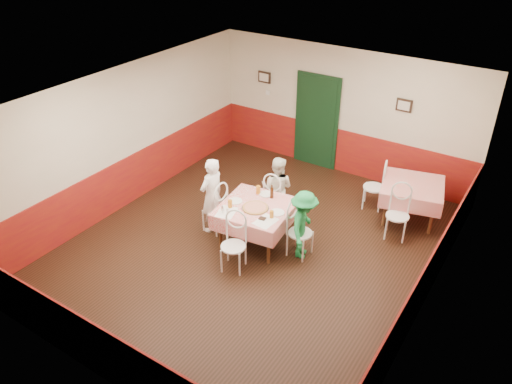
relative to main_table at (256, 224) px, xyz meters
The scene contains 39 objects.
floor 0.40m from the main_table, 62.45° to the right, with size 7.00×7.00×0.00m, color black.
ceiling 2.43m from the main_table, 62.45° to the right, with size 7.00×7.00×0.00m, color white.
back_wall 3.53m from the main_table, 88.89° to the left, with size 6.00×0.10×2.80m, color beige.
front_wall 3.77m from the main_table, 88.97° to the right, with size 6.00×0.10×2.80m, color beige.
left_wall 3.11m from the main_table, behind, with size 0.10×7.00×2.80m, color beige.
right_wall 3.23m from the main_table, ahead, with size 0.10×7.00×2.80m, color beige.
wainscot_back 3.36m from the main_table, 88.88° to the left, with size 6.00×0.03×1.00m, color maroon.
wainscot_front 3.61m from the main_table, 88.96° to the right, with size 6.00×0.03×1.00m, color maroon.
wainscot_left 2.92m from the main_table, behind, with size 0.03×7.00×1.00m, color maroon.
wainscot_right 3.06m from the main_table, ahead, with size 0.03×7.00×1.00m, color maroon.
door 3.43m from the main_table, 99.13° to the left, with size 0.96×0.06×2.10m, color black.
picture_left 4.12m from the main_table, 120.20° to the left, with size 0.32×0.03×0.26m, color black.
picture_right 3.88m from the main_table, 67.67° to the left, with size 0.32×0.03×0.26m, color black.
thermostat 3.96m from the main_table, 118.89° to the left, with size 0.10×0.03×0.10m, color white.
main_table is the anchor object (origin of this frame).
second_table 3.08m from the main_table, 47.75° to the left, with size 1.12×1.12×0.77m, color red.
chair_left 0.85m from the main_table, behind, with size 0.42×0.42×0.90m, color white, non-canonical shape.
chair_right 0.85m from the main_table, ahead, with size 0.42×0.42×0.90m, color white, non-canonical shape.
chair_far 0.85m from the main_table, 96.72° to the left, with size 0.42×0.42×0.90m, color white, non-canonical shape.
chair_near 0.85m from the main_table, 83.28° to the right, with size 0.42×0.42×0.90m, color white, non-canonical shape.
chair_second_a 2.63m from the main_table, 59.93° to the left, with size 0.42×0.42×0.90m, color white, non-canonical shape.
chair_second_b 2.57m from the main_table, 36.45° to the left, with size 0.42×0.42×0.90m, color white, non-canonical shape.
pizza 0.41m from the main_table, 67.32° to the right, with size 0.45×0.45×0.03m, color #B74723.
plate_left 0.56m from the main_table, behind, with size 0.25×0.25×0.01m, color white.
plate_right 0.58m from the main_table, ahead, with size 0.25×0.25×0.01m, color white.
plate_far 0.59m from the main_table, 98.28° to the left, with size 0.25×0.25×0.01m, color white.
glass_a 0.64m from the main_table, 142.48° to the right, with size 0.08×0.08×0.14m, color #BF7219.
glass_b 0.63m from the main_table, 20.56° to the right, with size 0.07×0.07×0.13m, color #BF7219.
glass_c 0.64m from the main_table, 117.61° to the left, with size 0.08×0.08×0.15m, color #BF7219.
beer_bottle 0.64m from the main_table, 78.41° to the left, with size 0.06×0.06×0.23m, color #381C0A.
shaker_a 0.74m from the main_table, 126.81° to the right, with size 0.04×0.04×0.09m, color silver.
shaker_b 0.69m from the main_table, 120.33° to the right, with size 0.04×0.04×0.09m, color silver.
shaker_c 0.74m from the main_table, 133.21° to the right, with size 0.04×0.04×0.09m, color #B23319.
menu_left 0.67m from the main_table, 126.12° to the right, with size 0.30×0.40×0.00m, color white.
menu_right 0.64m from the main_table, 38.08° to the right, with size 0.30×0.40×0.00m, color white.
wallet 0.58m from the main_table, 42.08° to the right, with size 0.11×0.09×0.02m, color black.
diner_left 0.97m from the main_table, behind, with size 0.54×0.35×1.48m, color gray.
diner_far 0.94m from the main_table, 96.72° to the left, with size 0.63×0.49×1.30m, color gray.
diner_right 0.94m from the main_table, ahead, with size 0.82×0.47×1.27m, color gray.
Camera 1 is at (3.97, -6.07, 5.45)m, focal length 35.00 mm.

